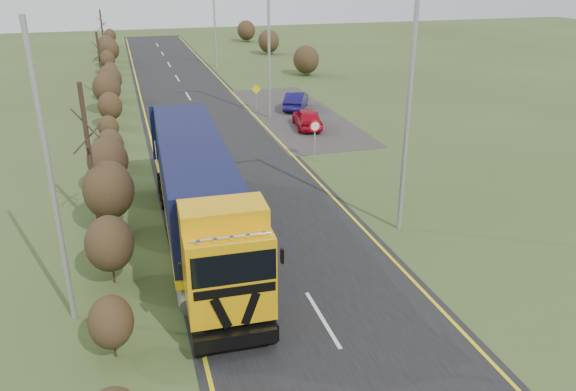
# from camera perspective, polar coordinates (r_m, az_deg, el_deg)

# --- Properties ---
(ground) EXTENTS (160.00, 160.00, 0.00)m
(ground) POSITION_cam_1_polar(r_m,az_deg,el_deg) (20.64, -0.28, -6.36)
(ground) COLOR #35481F
(ground) RESTS_ON ground
(road) EXTENTS (8.00, 120.00, 0.02)m
(road) POSITION_cam_1_polar(r_m,az_deg,el_deg) (29.54, -5.73, 2.72)
(road) COLOR black
(road) RESTS_ON ground
(layby) EXTENTS (6.00, 18.00, 0.02)m
(layby) POSITION_cam_1_polar(r_m,az_deg,el_deg) (40.34, 0.62, 8.25)
(layby) COLOR #302D2A
(layby) RESTS_ON ground
(lane_markings) EXTENTS (7.52, 116.00, 0.01)m
(lane_markings) POSITION_cam_1_polar(r_m,az_deg,el_deg) (29.25, -5.62, 2.56)
(lane_markings) COLOR gold
(lane_markings) RESTS_ON road
(hedgerow) EXTENTS (2.24, 102.04, 6.05)m
(hedgerow) POSITION_cam_1_polar(r_m,az_deg,el_deg) (26.60, -17.75, 3.14)
(hedgerow) COLOR #302115
(hedgerow) RESTS_ON ground
(lorry) EXTENTS (2.78, 14.30, 3.96)m
(lorry) POSITION_cam_1_polar(r_m,az_deg,el_deg) (20.86, -9.17, 0.50)
(lorry) COLOR black
(lorry) RESTS_ON ground
(car_red_hatchback) EXTENTS (2.11, 4.06, 1.32)m
(car_red_hatchback) POSITION_cam_1_polar(r_m,az_deg,el_deg) (36.78, 1.97, 7.87)
(car_red_hatchback) COLOR #A3081A
(car_red_hatchback) RESTS_ON ground
(car_blue_sedan) EXTENTS (2.91, 4.09, 1.28)m
(car_blue_sedan) POSITION_cam_1_polar(r_m,az_deg,el_deg) (41.69, 0.82, 9.61)
(car_blue_sedan) COLOR #0E0B3E
(car_blue_sedan) RESTS_ON ground
(streetlight_near) EXTENTS (2.04, 0.19, 9.62)m
(streetlight_near) POSITION_cam_1_polar(r_m,az_deg,el_deg) (21.48, 11.91, 9.55)
(streetlight_near) COLOR #989B9E
(streetlight_near) RESTS_ON ground
(streetlight_mid) EXTENTS (2.10, 0.20, 9.90)m
(streetlight_mid) POSITION_cam_1_polar(r_m,az_deg,el_deg) (38.37, -2.16, 15.81)
(streetlight_mid) COLOR #989B9E
(streetlight_mid) RESTS_ON ground
(streetlight_far) EXTENTS (1.77, 0.18, 8.29)m
(streetlight_far) POSITION_cam_1_polar(r_m,az_deg,el_deg) (59.39, -7.56, 17.12)
(streetlight_far) COLOR #989B9E
(streetlight_far) RESTS_ON ground
(left_pole) EXTENTS (0.16, 0.16, 8.83)m
(left_pole) POSITION_cam_1_polar(r_m,az_deg,el_deg) (16.70, -22.93, 1.24)
(left_pole) COLOR #989B9E
(left_pole) RESTS_ON ground
(speed_sign) EXTENTS (0.62, 0.10, 2.25)m
(speed_sign) POSITION_cam_1_polar(r_m,az_deg,el_deg) (30.24, 2.75, 6.37)
(speed_sign) COLOR #989B9E
(speed_sign) RESTS_ON ground
(warning_board) EXTENTS (0.72, 0.11, 1.88)m
(warning_board) POSITION_cam_1_polar(r_m,az_deg,el_deg) (41.50, -3.25, 10.23)
(warning_board) COLOR #989B9E
(warning_board) RESTS_ON ground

